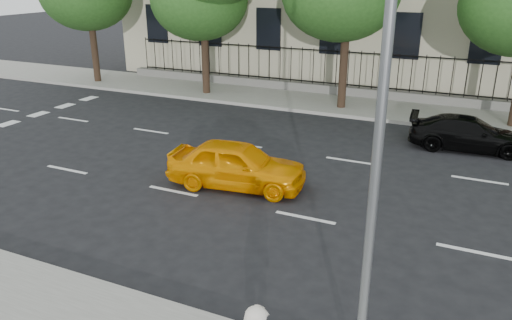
# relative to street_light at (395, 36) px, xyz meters

# --- Properties ---
(ground) EXTENTS (120.00, 120.00, 0.00)m
(ground) POSITION_rel_street_light_xyz_m (-2.50, 1.77, -5.15)
(ground) COLOR black
(ground) RESTS_ON ground
(far_sidewalk) EXTENTS (60.00, 4.00, 0.15)m
(far_sidewalk) POSITION_rel_street_light_xyz_m (-2.50, 15.77, -5.07)
(far_sidewalk) COLOR gray
(far_sidewalk) RESTS_ON ground
(lane_markings) EXTENTS (49.60, 4.62, 0.01)m
(lane_markings) POSITION_rel_street_light_xyz_m (-2.50, 6.52, -5.14)
(lane_markings) COLOR silver
(lane_markings) RESTS_ON ground
(iron_fence) EXTENTS (30.00, 0.50, 2.20)m
(iron_fence) POSITION_rel_street_light_xyz_m (-2.50, 17.47, -4.50)
(iron_fence) COLOR slate
(iron_fence) RESTS_ON far_sidewalk
(street_light) EXTENTS (0.25, 3.32, 8.05)m
(street_light) POSITION_rel_street_light_xyz_m (0.00, 0.00, 0.00)
(street_light) COLOR slate
(street_light) RESTS_ON near_sidewalk
(yellow_taxi) EXTENTS (4.20, 2.14, 1.37)m
(yellow_taxi) POSITION_rel_street_light_xyz_m (-4.99, 5.35, -4.46)
(yellow_taxi) COLOR #FA9601
(yellow_taxi) RESTS_ON ground
(black_sedan) EXTENTS (4.15, 1.93, 1.17)m
(black_sedan) POSITION_rel_street_light_xyz_m (0.98, 11.62, -4.56)
(black_sedan) COLOR black
(black_sedan) RESTS_ON ground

